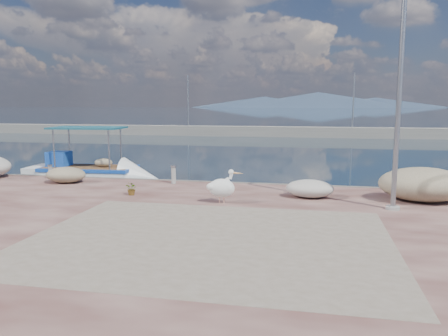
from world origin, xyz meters
TOP-DOWN VIEW (x-y plane):
  - ground at (0.00, 0.00)m, footprint 1400.00×1400.00m
  - quay at (0.00, -6.00)m, footprint 44.00×22.00m
  - quay_patch at (1.00, -3.00)m, footprint 9.00×7.00m
  - breakwater at (-0.00, 40.00)m, footprint 120.00×2.20m
  - mountains at (4.39, 650.00)m, footprint 370.00×280.00m
  - boat_left at (-7.94, 7.29)m, footprint 6.70×2.62m
  - pelican at (0.52, 0.98)m, footprint 1.23×0.76m
  - lamp_post at (6.08, 1.24)m, footprint 0.44×0.96m
  - bollard_near at (-2.29, 4.25)m, footprint 0.26×0.26m
  - bollard_far at (-8.09, 4.19)m, footprint 0.22×0.22m
  - potted_plant at (-3.05, 1.62)m, footprint 0.55×0.52m
  - net_pile_c at (7.31, 2.71)m, footprint 3.01×2.15m
  - net_pile_d at (3.43, 2.56)m, footprint 1.71×1.28m
  - net_pile_b at (-6.93, 3.55)m, footprint 1.73×1.34m

SIDE VIEW (x-z plane):
  - ground at x=0.00m, z-range 0.00..0.00m
  - boat_left at x=-7.94m, z-range -1.33..1.83m
  - quay at x=0.00m, z-range 0.00..0.50m
  - quay_patch at x=1.00m, z-range 0.50..0.51m
  - breakwater at x=0.00m, z-range -3.15..4.35m
  - potted_plant at x=-3.05m, z-range 0.50..0.99m
  - net_pile_d at x=3.43m, z-range 0.50..1.14m
  - net_pile_b at x=-6.93m, z-range 0.50..1.17m
  - bollard_far at x=-8.09m, z-range 0.53..1.19m
  - bollard_near at x=-2.29m, z-range 0.53..1.31m
  - pelican at x=0.52m, z-range 0.47..1.64m
  - net_pile_c at x=7.31m, z-range 0.50..1.68m
  - lamp_post at x=6.08m, z-range 0.30..7.30m
  - mountains at x=4.39m, z-range -1.49..20.51m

